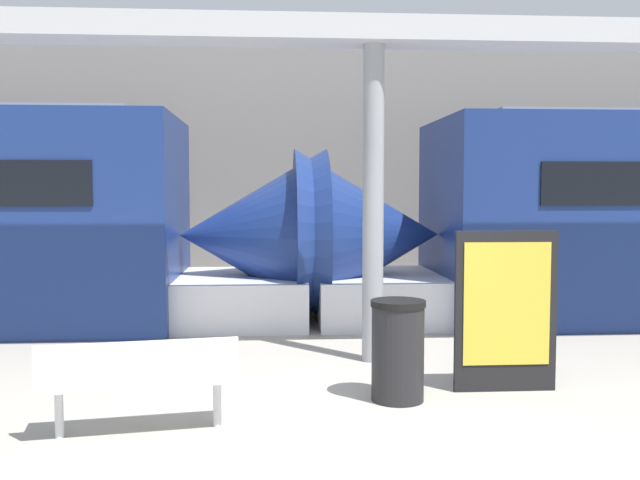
{
  "coord_description": "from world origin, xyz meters",
  "views": [
    {
      "loc": [
        -0.59,
        -5.66,
        1.99
      ],
      "look_at": [
        0.01,
        2.9,
        1.4
      ],
      "focal_mm": 40.0,
      "sensor_mm": 36.0,
      "label": 1
    }
  ],
  "objects_px": {
    "bench_near": "(139,376)",
    "poster_board": "(506,310)",
    "trash_bin": "(398,350)",
    "support_column_near": "(373,205)"
  },
  "relations": [
    {
      "from": "bench_near",
      "to": "poster_board",
      "type": "distance_m",
      "value": 3.57
    },
    {
      "from": "bench_near",
      "to": "trash_bin",
      "type": "distance_m",
      "value": 2.41
    },
    {
      "from": "bench_near",
      "to": "trash_bin",
      "type": "relative_size",
      "value": 1.7
    },
    {
      "from": "bench_near",
      "to": "support_column_near",
      "type": "height_order",
      "value": "support_column_near"
    },
    {
      "from": "bench_near",
      "to": "poster_board",
      "type": "height_order",
      "value": "poster_board"
    },
    {
      "from": "trash_bin",
      "to": "poster_board",
      "type": "distance_m",
      "value": 1.19
    },
    {
      "from": "trash_bin",
      "to": "support_column_near",
      "type": "xyz_separation_m",
      "value": [
        -0.01,
        1.6,
        1.35
      ]
    },
    {
      "from": "support_column_near",
      "to": "trash_bin",
      "type": "bearing_deg",
      "value": -89.57
    },
    {
      "from": "poster_board",
      "to": "support_column_near",
      "type": "distance_m",
      "value": 2.04
    },
    {
      "from": "trash_bin",
      "to": "poster_board",
      "type": "height_order",
      "value": "poster_board"
    }
  ]
}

